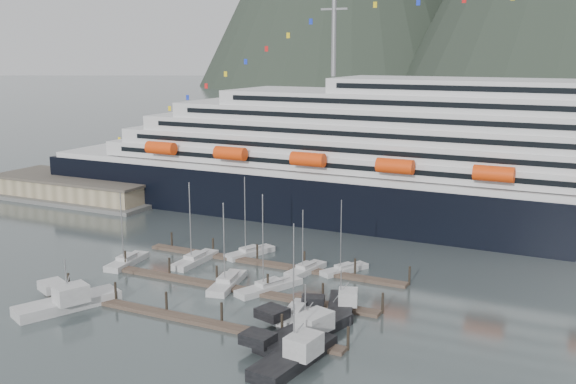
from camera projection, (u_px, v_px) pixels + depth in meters
name	position (u px, v px, depth m)	size (l,w,h in m)	color
ground	(248.00, 301.00, 97.95)	(1600.00, 1600.00, 0.00)	#4A5657
cruise_ship	(523.00, 175.00, 130.57)	(210.00, 30.40, 50.30)	black
warehouse	(79.00, 189.00, 165.64)	(46.00, 20.00, 5.80)	#595956
dock_near	(181.00, 317.00, 91.31)	(48.18, 2.28, 3.20)	#45352C
dock_mid	(230.00, 287.00, 102.71)	(48.18, 2.28, 3.20)	#45352C
dock_far	(270.00, 264.00, 114.11)	(48.18, 2.28, 3.20)	#45352C
sailboat_a	(127.00, 262.00, 114.53)	(4.03, 10.09, 13.18)	#AFAFAF
sailboat_b	(195.00, 260.00, 115.46)	(2.85, 10.82, 14.77)	#AFAFAF
sailboat_c	(227.00, 284.00, 103.97)	(5.02, 11.08, 14.01)	#AFAFAF
sailboat_d	(269.00, 288.00, 102.18)	(6.92, 11.55, 15.57)	#AFAFAF
sailboat_e	(250.00, 253.00, 119.74)	(5.85, 10.22, 14.75)	#AFAFAF
sailboat_f	(306.00, 270.00, 110.47)	(3.99, 9.13, 11.18)	#AFAFAF
sailboat_g	(344.00, 270.00, 110.71)	(5.99, 8.97, 12.61)	#AFAFAF
sailboat_h	(295.00, 314.00, 91.96)	(4.11, 9.46, 13.88)	#AFAFAF
trawler_a	(67.00, 301.00, 95.00)	(12.29, 15.02, 8.09)	#AFAFAF
trawler_c	(304.00, 330.00, 85.38)	(11.74, 15.68, 7.79)	black
trawler_d	(293.00, 355.00, 78.31)	(10.34, 13.92, 8.10)	black
trawler_e	(340.00, 305.00, 93.92)	(8.75, 10.69, 6.58)	black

